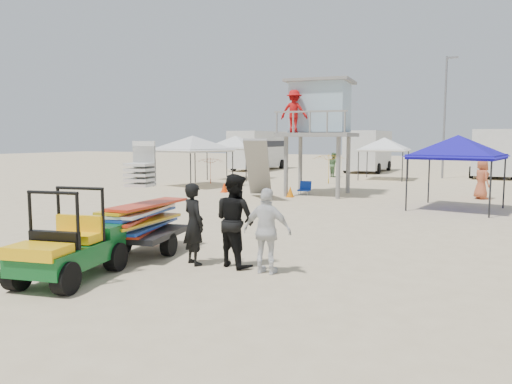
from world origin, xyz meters
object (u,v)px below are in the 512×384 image
at_px(surf_trailer, 145,214).
at_px(lifeguard_tower, 318,112).
at_px(utility_cart, 67,239).
at_px(canopy_blue, 458,139).
at_px(man_left, 194,224).

xyz_separation_m(surf_trailer, lifeguard_tower, (-0.35, 13.54, 2.98)).
bearing_deg(lifeguard_tower, utility_cart, -88.76).
relative_size(lifeguard_tower, canopy_blue, 1.52).
bearing_deg(surf_trailer, utility_cart, -90.09).
xyz_separation_m(utility_cart, canopy_blue, (6.00, 13.21, 1.85)).
height_order(utility_cart, canopy_blue, canopy_blue).
bearing_deg(man_left, canopy_blue, -81.34).
bearing_deg(surf_trailer, canopy_blue, 61.12).
xyz_separation_m(man_left, canopy_blue, (4.49, 11.18, 1.77)).
relative_size(man_left, canopy_blue, 0.50).
bearing_deg(surf_trailer, lifeguard_tower, 91.47).
distance_m(man_left, canopy_blue, 12.17).
bearing_deg(lifeguard_tower, surf_trailer, -88.53).
bearing_deg(canopy_blue, lifeguard_tower, 157.27).
height_order(utility_cart, lifeguard_tower, lifeguard_tower).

